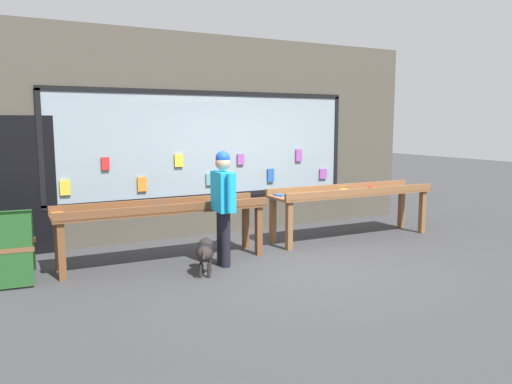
% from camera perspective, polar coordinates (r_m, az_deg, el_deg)
% --- Properties ---
extents(ground_plane, '(40.00, 40.00, 0.00)m').
position_cam_1_polar(ground_plane, '(7.25, 4.79, -8.06)').
color(ground_plane, '#38383A').
extents(shopfront_facade, '(7.77, 0.29, 3.51)m').
position_cam_1_polar(shopfront_facade, '(9.04, -3.71, 6.26)').
color(shopfront_facade, '#4C473D').
rests_on(shopfront_facade, ground_plane).
extents(display_table_left, '(3.01, 0.70, 0.88)m').
position_cam_1_polar(display_table_left, '(7.20, -10.54, -2.40)').
color(display_table_left, brown).
rests_on(display_table_left, ground_plane).
extents(display_table_right, '(3.01, 0.78, 0.91)m').
position_cam_1_polar(display_table_right, '(8.79, 10.83, -0.41)').
color(display_table_right, brown).
rests_on(display_table_right, ground_plane).
extents(person_browsing, '(0.25, 0.64, 1.61)m').
position_cam_1_polar(person_browsing, '(6.91, -3.78, -0.90)').
color(person_browsing, black).
rests_on(person_browsing, ground_plane).
extents(small_dog, '(0.39, 0.57, 0.44)m').
position_cam_1_polar(small_dog, '(6.66, -5.85, -6.80)').
color(small_dog, black).
rests_on(small_dog, ground_plane).
extents(sandwich_board_sign, '(0.69, 0.89, 0.86)m').
position_cam_1_polar(sandwich_board_sign, '(7.05, -26.50, -5.59)').
color(sandwich_board_sign, '#193F19').
rests_on(sandwich_board_sign, ground_plane).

